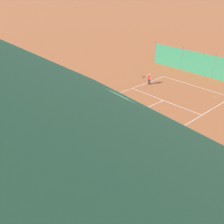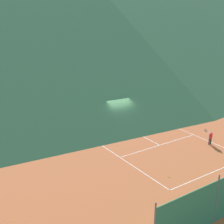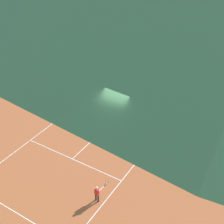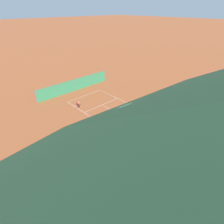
{
  "view_description": "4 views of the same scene",
  "coord_description": "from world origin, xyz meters",
  "px_view_note": "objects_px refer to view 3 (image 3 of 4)",
  "views": [
    {
      "loc": [
        -13.46,
        12.55,
        10.49
      ],
      "look_at": [
        0.6,
        -0.31,
        0.64
      ],
      "focal_mm": 42.0,
      "sensor_mm": 36.0,
      "label": 1
    },
    {
      "loc": [
        -16.7,
        -24.16,
        11.01
      ],
      "look_at": [
        0.22,
        1.19,
        0.8
      ],
      "focal_mm": 50.0,
      "sensor_mm": 36.0,
      "label": 2
    },
    {
      "loc": [
        11.27,
        -19.25,
        15.16
      ],
      "look_at": [
        0.24,
        -1.33,
        1.29
      ],
      "focal_mm": 50.0,
      "sensor_mm": 36.0,
      "label": 3
    },
    {
      "loc": [
        18.43,
        15.98,
        15.97
      ],
      "look_at": [
        1.88,
        -1.61,
        1.33
      ],
      "focal_mm": 28.0,
      "sensor_mm": 36.0,
      "label": 4
    }
  ],
  "objects_px": {
    "tennis_net": "(118,112)",
    "tennis_ball_service_box": "(81,96)",
    "ball_hopper": "(86,82)",
    "courtside_bench": "(56,95)",
    "tennis_ball_alley_right": "(168,84)",
    "player_near_baseline": "(111,81)",
    "player_far_service": "(97,192)"
  },
  "relations": [
    {
      "from": "player_far_service",
      "to": "ball_hopper",
      "type": "xyz_separation_m",
      "value": [
        -8.95,
        11.36,
        -0.05
      ]
    },
    {
      "from": "player_far_service",
      "to": "tennis_ball_service_box",
      "type": "xyz_separation_m",
      "value": [
        -8.35,
        9.62,
        -0.67
      ]
    },
    {
      "from": "tennis_net",
      "to": "tennis_ball_service_box",
      "type": "xyz_separation_m",
      "value": [
        -4.69,
        1.05,
        -0.47
      ]
    },
    {
      "from": "tennis_net",
      "to": "courtside_bench",
      "type": "relative_size",
      "value": 6.12
    },
    {
      "from": "tennis_net",
      "to": "player_near_baseline",
      "type": "bearing_deg",
      "value": 128.1
    },
    {
      "from": "tennis_ball_service_box",
      "to": "player_far_service",
      "type": "bearing_deg",
      "value": -49.05
    },
    {
      "from": "tennis_net",
      "to": "tennis_ball_alley_right",
      "type": "height_order",
      "value": "tennis_net"
    },
    {
      "from": "tennis_net",
      "to": "player_far_service",
      "type": "height_order",
      "value": "player_far_service"
    },
    {
      "from": "tennis_ball_service_box",
      "to": "ball_hopper",
      "type": "height_order",
      "value": "ball_hopper"
    },
    {
      "from": "tennis_ball_alley_right",
      "to": "courtside_bench",
      "type": "distance_m",
      "value": 11.34
    },
    {
      "from": "tennis_net",
      "to": "player_near_baseline",
      "type": "height_order",
      "value": "player_near_baseline"
    },
    {
      "from": "tennis_ball_alley_right",
      "to": "player_far_service",
      "type": "bearing_deg",
      "value": -82.05
    },
    {
      "from": "player_far_service",
      "to": "ball_hopper",
      "type": "height_order",
      "value": "player_far_service"
    },
    {
      "from": "tennis_net",
      "to": "tennis_ball_alley_right",
      "type": "bearing_deg",
      "value": 79.87
    },
    {
      "from": "ball_hopper",
      "to": "courtside_bench",
      "type": "height_order",
      "value": "ball_hopper"
    },
    {
      "from": "tennis_net",
      "to": "tennis_ball_service_box",
      "type": "relative_size",
      "value": 139.09
    },
    {
      "from": "tennis_ball_service_box",
      "to": "courtside_bench",
      "type": "height_order",
      "value": "courtside_bench"
    },
    {
      "from": "player_near_baseline",
      "to": "tennis_ball_alley_right",
      "type": "distance_m",
      "value": 5.92
    },
    {
      "from": "player_near_baseline",
      "to": "tennis_ball_service_box",
      "type": "relative_size",
      "value": 19.88
    },
    {
      "from": "player_near_baseline",
      "to": "tennis_ball_alley_right",
      "type": "xyz_separation_m",
      "value": [
        4.53,
        3.73,
        -0.73
      ]
    },
    {
      "from": "player_far_service",
      "to": "courtside_bench",
      "type": "bearing_deg",
      "value": 141.26
    },
    {
      "from": "player_far_service",
      "to": "courtside_bench",
      "type": "xyz_separation_m",
      "value": [
        -10.01,
        8.03,
        -0.26
      ]
    },
    {
      "from": "ball_hopper",
      "to": "tennis_ball_alley_right",
      "type": "bearing_deg",
      "value": 36.63
    },
    {
      "from": "courtside_bench",
      "to": "tennis_ball_alley_right",
      "type": "bearing_deg",
      "value": 47.02
    },
    {
      "from": "tennis_net",
      "to": "player_near_baseline",
      "type": "distance_m",
      "value": 5.11
    },
    {
      "from": "ball_hopper",
      "to": "courtside_bench",
      "type": "xyz_separation_m",
      "value": [
        -1.06,
        -3.33,
        -0.21
      ]
    },
    {
      "from": "courtside_bench",
      "to": "player_near_baseline",
      "type": "bearing_deg",
      "value": 55.01
    },
    {
      "from": "tennis_ball_service_box",
      "to": "ball_hopper",
      "type": "distance_m",
      "value": 1.95
    },
    {
      "from": "tennis_net",
      "to": "tennis_ball_alley_right",
      "type": "xyz_separation_m",
      "value": [
        1.38,
        7.75,
        -0.47
      ]
    },
    {
      "from": "player_near_baseline",
      "to": "tennis_ball_alley_right",
      "type": "relative_size",
      "value": 19.88
    },
    {
      "from": "tennis_net",
      "to": "player_near_baseline",
      "type": "xyz_separation_m",
      "value": [
        -3.15,
        4.02,
        0.26
      ]
    },
    {
      "from": "player_near_baseline",
      "to": "ball_hopper",
      "type": "bearing_deg",
      "value": -150.07
    }
  ]
}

